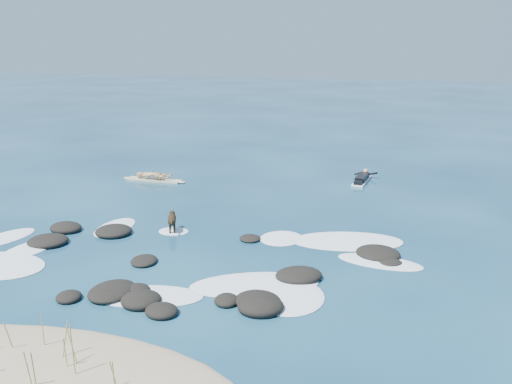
% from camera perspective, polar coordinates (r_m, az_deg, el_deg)
% --- Properties ---
extents(ground, '(160.00, 160.00, 0.00)m').
position_cam_1_polar(ground, '(19.25, -6.86, -5.34)').
color(ground, '#0A2642').
rests_on(ground, ground).
extents(dune_grass, '(4.20, 1.77, 1.23)m').
position_cam_1_polar(dune_grass, '(12.76, -22.08, -14.65)').
color(dune_grass, olive).
rests_on(dune_grass, ground).
extents(reef_rocks, '(13.35, 6.88, 0.45)m').
position_cam_1_polar(reef_rocks, '(17.30, -8.04, -7.48)').
color(reef_rocks, black).
rests_on(reef_rocks, ground).
extents(breaking_foam, '(14.94, 8.17, 0.12)m').
position_cam_1_polar(breaking_foam, '(17.97, -6.57, -6.83)').
color(breaking_foam, white).
rests_on(breaking_foam, ground).
extents(standing_surfer_rig, '(3.29, 0.66, 1.87)m').
position_cam_1_polar(standing_surfer_rig, '(27.85, -10.25, 2.56)').
color(standing_surfer_rig, beige).
rests_on(standing_surfer_rig, ground).
extents(paddling_surfer_rig, '(1.18, 2.65, 0.46)m').
position_cam_1_polar(paddling_surfer_rig, '(27.89, 10.57, 1.33)').
color(paddling_surfer_rig, white).
rests_on(paddling_surfer_rig, ground).
extents(dog, '(0.56, 1.07, 0.72)m').
position_cam_1_polar(dog, '(20.47, -8.40, -2.73)').
color(dog, black).
rests_on(dog, ground).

